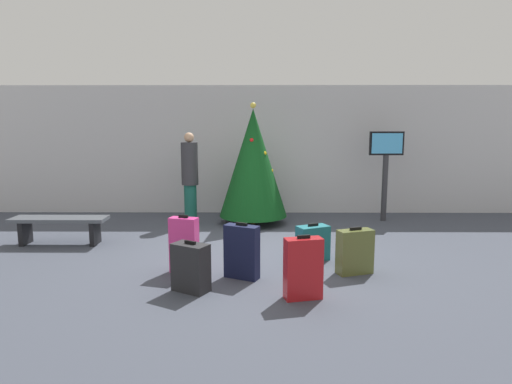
{
  "coord_description": "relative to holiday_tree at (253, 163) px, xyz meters",
  "views": [
    {
      "loc": [
        0.05,
        -6.83,
        2.1
      ],
      "look_at": [
        -0.0,
        0.83,
        0.9
      ],
      "focal_mm": 30.86,
      "sensor_mm": 36.0,
      "label": 1
    }
  ],
  "objects": [
    {
      "name": "ground_plane",
      "position": [
        0.07,
        -2.26,
        -1.29
      ],
      "size": [
        16.0,
        16.0,
        0.0
      ],
      "primitive_type": "plane",
      "color": "#424754"
    },
    {
      "name": "back_wall",
      "position": [
        0.07,
        1.25,
        0.19
      ],
      "size": [
        16.0,
        0.2,
        2.96
      ],
      "primitive_type": "cube",
      "color": "silver",
      "rests_on": "ground_plane"
    },
    {
      "name": "holiday_tree",
      "position": [
        0.0,
        0.0,
        0.0
      ],
      "size": [
        1.42,
        1.42,
        2.52
      ],
      "color": "#4C3319",
      "rests_on": "ground_plane"
    },
    {
      "name": "flight_info_kiosk",
      "position": [
        2.84,
        0.31,
        0.02
      ],
      "size": [
        0.73,
        0.12,
        1.93
      ],
      "color": "#333338",
      "rests_on": "ground_plane"
    },
    {
      "name": "waiting_bench",
      "position": [
        -3.36,
        -1.63,
        -0.92
      ],
      "size": [
        1.64,
        0.44,
        0.48
      ],
      "color": "#4C5159",
      "rests_on": "ground_plane"
    },
    {
      "name": "traveller_0",
      "position": [
        -1.33,
        0.02,
        -0.27
      ],
      "size": [
        0.49,
        0.49,
        1.91
      ],
      "color": "#19594C",
      "rests_on": "ground_plane"
    },
    {
      "name": "suitcase_0",
      "position": [
        0.66,
        -4.02,
        -0.91
      ],
      "size": [
        0.48,
        0.29,
        0.79
      ],
      "color": "#B2191E",
      "rests_on": "ground_plane"
    },
    {
      "name": "suitcase_1",
      "position": [
        -0.74,
        -3.79,
        -0.98
      ],
      "size": [
        0.52,
        0.44,
        0.65
      ],
      "color": "#232326",
      "rests_on": "ground_plane"
    },
    {
      "name": "suitcase_2",
      "position": [
        -0.94,
        -3.08,
        -0.89
      ],
      "size": [
        0.43,
        0.27,
        0.83
      ],
      "color": "#E5388C",
      "rests_on": "ground_plane"
    },
    {
      "name": "suitcase_3",
      "position": [
        1.47,
        -3.12,
        -0.97
      ],
      "size": [
        0.54,
        0.36,
        0.67
      ],
      "color": "#59602D",
      "rests_on": "ground_plane"
    },
    {
      "name": "suitcase_4",
      "position": [
        -0.11,
        -3.31,
        -0.92
      ],
      "size": [
        0.5,
        0.36,
        0.78
      ],
      "color": "#141938",
      "rests_on": "ground_plane"
    },
    {
      "name": "suitcase_5",
      "position": [
        0.96,
        -2.51,
        -1.01
      ],
      "size": [
        0.55,
        0.44,
        0.58
      ],
      "color": "#19606B",
      "rests_on": "ground_plane"
    }
  ]
}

